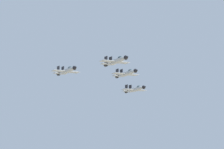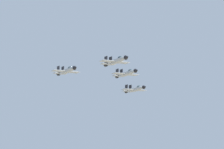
{
  "view_description": "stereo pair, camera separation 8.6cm",
  "coord_description": "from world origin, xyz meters",
  "px_view_note": "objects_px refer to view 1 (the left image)",
  "views": [
    {
      "loc": [
        -110.08,
        -179.93,
        134.37
      ],
      "look_at": [
        -10.53,
        -6.98,
        168.08
      ],
      "focal_mm": 82.59,
      "sensor_mm": 36.0,
      "label": 1
    },
    {
      "loc": [
        -110.01,
        -179.98,
        134.37
      ],
      "look_at": [
        -10.53,
        -6.98,
        168.08
      ],
      "focal_mm": 82.59,
      "sensor_mm": 36.0,
      "label": 2
    }
  ],
  "objects_px": {
    "jet_left_outer": "(135,89)",
    "jet_left_wingman": "(126,73)",
    "jet_lead": "(116,61)",
    "jet_right_wingman": "(67,71)"
  },
  "relations": [
    {
      "from": "jet_left_outer",
      "to": "jet_lead",
      "type": "bearing_deg",
      "value": -39.26
    },
    {
      "from": "jet_left_wingman",
      "to": "jet_left_outer",
      "type": "height_order",
      "value": "jet_left_wingman"
    },
    {
      "from": "jet_left_outer",
      "to": "jet_left_wingman",
      "type": "bearing_deg",
      "value": -39.26
    },
    {
      "from": "jet_lead",
      "to": "jet_left_wingman",
      "type": "xyz_separation_m",
      "value": [
        13.45,
        14.7,
        -1.25
      ]
    },
    {
      "from": "jet_lead",
      "to": "jet_right_wingman",
      "type": "height_order",
      "value": "jet_lead"
    },
    {
      "from": "jet_lead",
      "to": "jet_right_wingman",
      "type": "xyz_separation_m",
      "value": [
        -12.34,
        15.65,
        -2.28
      ]
    },
    {
      "from": "jet_lead",
      "to": "jet_right_wingman",
      "type": "relative_size",
      "value": 1.03
    },
    {
      "from": "jet_left_wingman",
      "to": "jet_left_outer",
      "type": "xyz_separation_m",
      "value": [
        13.45,
        14.7,
        -3.66
      ]
    },
    {
      "from": "jet_right_wingman",
      "to": "jet_left_outer",
      "type": "relative_size",
      "value": 0.97
    },
    {
      "from": "jet_right_wingman",
      "to": "jet_lead",
      "type": "bearing_deg",
      "value": 39.8
    }
  ]
}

